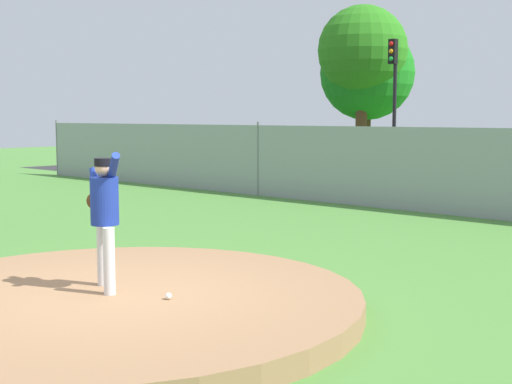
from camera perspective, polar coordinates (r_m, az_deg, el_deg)
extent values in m
plane|color=#4C8438|center=(12.64, 11.16, -4.14)|extent=(80.00, 80.00, 0.00)
cylinder|color=#99704C|center=(8.23, -11.53, -8.82)|extent=(5.67, 5.67, 0.24)
cylinder|color=silver|center=(8.51, -12.27, -4.89)|extent=(0.13, 0.13, 0.75)
cylinder|color=silver|center=(8.06, -11.77, -5.49)|extent=(0.13, 0.13, 0.75)
cylinder|color=navy|center=(8.18, -12.13, -0.72)|extent=(0.32, 0.32, 0.54)
cylinder|color=navy|center=(8.00, -11.44, 1.83)|extent=(0.45, 0.29, 0.40)
cylinder|color=navy|center=(8.31, -12.87, 0.35)|extent=(0.29, 0.20, 0.46)
ellipsoid|color=#4C2D14|center=(8.46, -13.02, -0.72)|extent=(0.20, 0.12, 0.18)
sphere|color=tan|center=(8.15, -12.19, 1.88)|extent=(0.20, 0.20, 0.20)
cylinder|color=black|center=(8.14, -12.20, 2.37)|extent=(0.21, 0.21, 0.09)
sphere|color=white|center=(7.81, -7.08, -8.33)|extent=(0.07, 0.07, 0.07)
cube|color=gray|center=(16.04, 18.72, 1.38)|extent=(34.56, 0.03, 1.98)
cylinder|color=slate|center=(27.92, -15.75, 3.46)|extent=(0.07, 0.07, 2.08)
cylinder|color=slate|center=(19.86, 0.18, 2.70)|extent=(0.07, 0.07, 2.08)
cube|color=#A81919|center=(24.07, 5.31, 2.50)|extent=(1.96, 4.19, 0.78)
cube|color=black|center=(24.03, 5.32, 4.23)|extent=(1.78, 2.32, 0.67)
cylinder|color=black|center=(25.14, 7.05, 1.74)|extent=(1.96, 0.67, 0.64)
cylinder|color=black|center=(23.07, 3.39, 1.38)|extent=(1.96, 0.67, 0.64)
cube|color=#232328|center=(26.59, -1.08, 2.87)|extent=(1.72, 4.00, 0.79)
cube|color=black|center=(26.56, -1.08, 4.44)|extent=(1.58, 2.20, 0.68)
cylinder|color=black|center=(27.53, 0.71, 2.16)|extent=(1.78, 0.64, 0.64)
cylinder|color=black|center=(25.74, -2.99, 1.88)|extent=(1.78, 0.64, 0.64)
cylinder|color=black|center=(26.93, 11.11, 6.64)|extent=(0.14, 0.14, 5.04)
cube|color=black|center=(26.88, 11.00, 11.07)|extent=(0.28, 0.24, 0.90)
sphere|color=red|center=(26.81, 10.87, 11.67)|extent=(0.18, 0.18, 0.18)
sphere|color=orange|center=(26.78, 10.86, 11.09)|extent=(0.18, 0.18, 0.18)
sphere|color=green|center=(26.76, 10.85, 10.52)|extent=(0.18, 0.18, 0.18)
cylinder|color=#4C331E|center=(32.16, 8.86, 4.48)|extent=(0.41, 0.41, 2.68)
sphere|color=#1A761B|center=(32.20, 8.95, 9.48)|extent=(4.20, 4.20, 4.20)
cylinder|color=#4C331E|center=(31.18, 8.49, 5.37)|extent=(0.51, 0.51, 3.69)
sphere|color=#2A791A|center=(31.31, 8.59, 11.24)|extent=(3.87, 3.87, 3.87)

